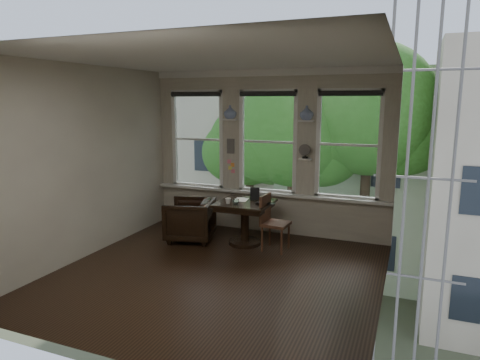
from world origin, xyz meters
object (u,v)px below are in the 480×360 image
at_px(armchair_left, 190,220).
at_px(side_chair_right, 276,223).
at_px(mug, 228,201).
at_px(table, 245,223).
at_px(laptop, 264,204).

distance_m(armchair_left, side_chair_right, 1.57).
relative_size(armchair_left, mug, 7.97).
height_order(table, laptop, laptop).
bearing_deg(table, armchair_left, -170.30).
relative_size(armchair_left, laptop, 2.43).
bearing_deg(side_chair_right, armchair_left, 96.44).
bearing_deg(laptop, table, 177.64).
bearing_deg(side_chair_right, laptop, 88.80).
relative_size(table, laptop, 2.70).
relative_size(laptop, mug, 3.28).
xyz_separation_m(side_chair_right, mug, (-0.80, -0.13, 0.34)).
height_order(table, mug, mug).
height_order(side_chair_right, mug, side_chair_right).
xyz_separation_m(table, armchair_left, (-0.98, -0.17, -0.01)).
bearing_deg(mug, side_chair_right, 9.48).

